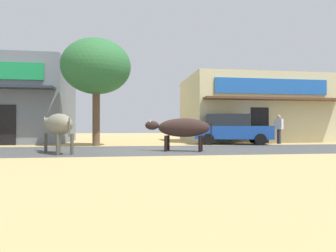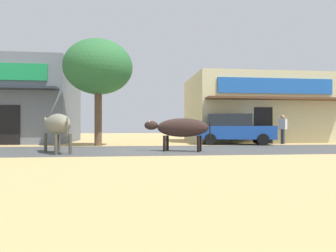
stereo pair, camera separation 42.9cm
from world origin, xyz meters
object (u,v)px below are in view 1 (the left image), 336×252
Objects in this scene: pedestrian_by_shop at (279,127)px; parked_hatchback_car at (231,129)px; roadside_tree at (96,67)px; cow_near_brown at (58,125)px; cow_far_dark at (182,128)px.

parked_hatchback_car is at bearing -176.85° from pedestrian_by_shop.
roadside_tree reaches higher than cow_near_brown.
parked_hatchback_car is at bearing 30.52° from cow_near_brown.
roadside_tree is 1.22× the size of parked_hatchback_car.
pedestrian_by_shop is at bearing 2.80° from roadside_tree.
parked_hatchback_car is (7.16, 0.33, -3.11)m from roadside_tree.
cow_near_brown is (-0.97, -4.45, -2.94)m from roadside_tree.
pedestrian_by_shop is (6.55, 4.63, 0.06)m from cow_far_dark.
parked_hatchback_car is 1.73× the size of cow_far_dark.
pedestrian_by_shop reaches higher than cow_near_brown.
cow_far_dark is 8.02m from pedestrian_by_shop.
pedestrian_by_shop reaches higher than cow_far_dark.
parked_hatchback_car is 5.75m from cow_far_dark.
roadside_tree reaches higher than pedestrian_by_shop.
roadside_tree reaches higher than parked_hatchback_car.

